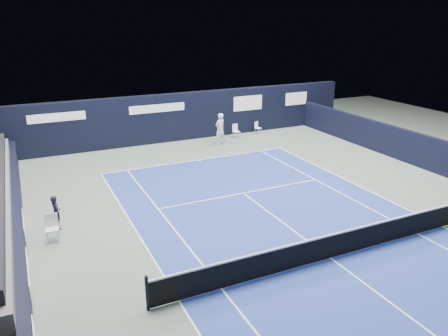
# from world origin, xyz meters

# --- Properties ---
(ground) EXTENTS (48.00, 48.00, 0.00)m
(ground) POSITION_xyz_m (0.00, 2.00, 0.00)
(ground) COLOR #526258
(ground) RESTS_ON ground
(court_surface) EXTENTS (10.97, 23.77, 0.01)m
(court_surface) POSITION_xyz_m (0.00, 0.00, 0.00)
(court_surface) COLOR navy
(court_surface) RESTS_ON ground
(enclosure_wall_right) EXTENTS (0.30, 22.00, 1.80)m
(enclosure_wall_right) POSITION_xyz_m (10.50, 6.00, 0.90)
(enclosure_wall_right) COLOR black
(enclosure_wall_right) RESTS_ON ground
(folding_chair_back_a) EXTENTS (0.43, 0.46, 0.92)m
(folding_chair_back_a) POSITION_xyz_m (4.15, 15.40, 0.61)
(folding_chair_back_a) COLOR silver
(folding_chair_back_a) RESTS_ON ground
(folding_chair_back_b) EXTENTS (0.48, 0.47, 0.83)m
(folding_chair_back_b) POSITION_xyz_m (6.02, 15.70, 0.47)
(folding_chair_back_b) COLOR white
(folding_chair_back_b) RESTS_ON ground
(line_judge_chair) EXTENTS (0.51, 0.49, 1.04)m
(line_judge_chair) POSITION_xyz_m (-8.42, 5.43, 0.59)
(line_judge_chair) COLOR silver
(line_judge_chair) RESTS_ON ground
(line_judge) EXTENTS (0.42, 0.56, 1.38)m
(line_judge) POSITION_xyz_m (-8.17, 6.33, 0.69)
(line_judge) COLOR black
(line_judge) RESTS_ON ground
(court_markings) EXTENTS (11.03, 23.83, 0.00)m
(court_markings) POSITION_xyz_m (0.00, 0.00, 0.01)
(court_markings) COLOR white
(court_markings) RESTS_ON court_surface
(tennis_net) EXTENTS (12.90, 0.10, 1.10)m
(tennis_net) POSITION_xyz_m (0.00, 0.00, 0.51)
(tennis_net) COLOR black
(tennis_net) RESTS_ON ground
(back_sponsor_wall) EXTENTS (26.00, 0.63, 3.10)m
(back_sponsor_wall) POSITION_xyz_m (0.01, 16.50, 1.55)
(back_sponsor_wall) COLOR black
(back_sponsor_wall) RESTS_ON ground
(side_barrier_left) EXTENTS (0.33, 22.00, 1.20)m
(side_barrier_left) POSITION_xyz_m (-9.50, 5.97, 0.60)
(side_barrier_left) COLOR black
(side_barrier_left) RESTS_ON ground
(tennis_player) EXTENTS (0.85, 0.97, 2.01)m
(tennis_player) POSITION_xyz_m (2.52, 14.38, 1.00)
(tennis_player) COLOR white
(tennis_player) RESTS_ON ground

